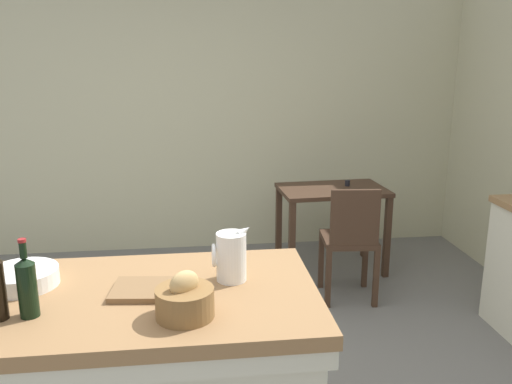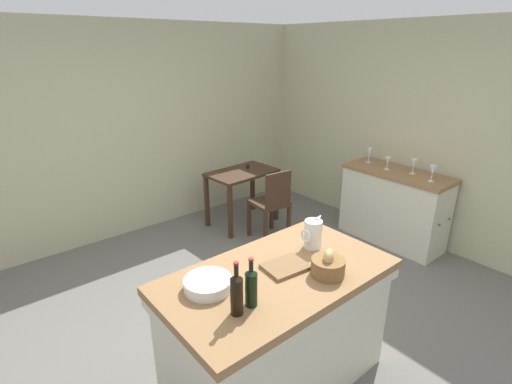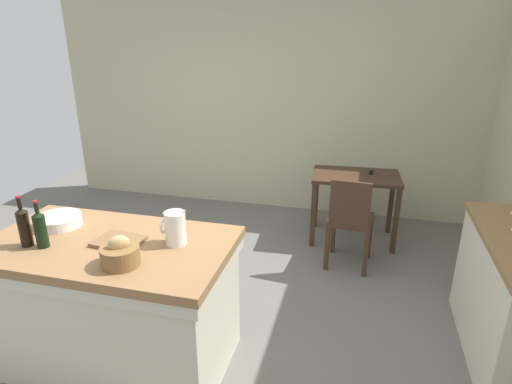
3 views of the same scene
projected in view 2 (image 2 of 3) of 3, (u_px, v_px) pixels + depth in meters
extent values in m
plane|color=#66635E|center=(267.00, 327.00, 3.38)|extent=(6.76, 6.76, 0.00)
cube|color=#B7B28E|center=(130.00, 132.00, 4.79)|extent=(5.32, 0.12, 2.60)
cube|color=#B7B28E|center=(436.00, 138.00, 4.47)|extent=(0.12, 5.20, 2.60)
cube|color=olive|center=(278.00, 276.00, 2.54)|extent=(1.56, 0.87, 0.06)
cube|color=beige|center=(277.00, 285.00, 2.57)|extent=(1.54, 0.85, 0.08)
cube|color=beige|center=(276.00, 332.00, 2.71)|extent=(1.48, 0.79, 0.86)
cube|color=olive|center=(398.00, 173.00, 4.58)|extent=(0.52, 1.25, 0.04)
cube|color=beige|center=(393.00, 208.00, 4.74)|extent=(0.49, 1.22, 0.87)
sphere|color=brown|center=(440.00, 225.00, 4.20)|extent=(0.03, 0.03, 0.03)
sphere|color=brown|center=(450.00, 219.00, 4.34)|extent=(0.03, 0.03, 0.03)
cube|color=#3D281C|center=(242.00, 173.00, 5.12)|extent=(0.93, 0.61, 0.04)
cube|color=#3D281C|center=(230.00, 212.00, 4.82)|extent=(0.05, 0.05, 0.71)
cube|color=#3D281C|center=(276.00, 196.00, 5.35)|extent=(0.05, 0.05, 0.71)
cube|color=#3D281C|center=(207.00, 202.00, 5.15)|extent=(0.05, 0.05, 0.71)
cube|color=#3D281C|center=(252.00, 187.00, 5.68)|extent=(0.05, 0.05, 0.71)
cylinder|color=black|center=(248.00, 166.00, 5.23)|extent=(0.04, 0.04, 0.05)
cube|color=#3D281C|center=(269.00, 203.00, 4.80)|extent=(0.43, 0.43, 0.04)
cube|color=#3D281C|center=(278.00, 189.00, 4.58)|extent=(0.36, 0.06, 0.42)
cube|color=#3D281C|center=(272.00, 213.00, 5.12)|extent=(0.04, 0.04, 0.45)
cube|color=#3D281C|center=(249.00, 219.00, 4.93)|extent=(0.04, 0.04, 0.45)
cube|color=#3D281C|center=(289.00, 222.00, 4.84)|extent=(0.04, 0.04, 0.45)
cube|color=#3D281C|center=(266.00, 230.00, 4.65)|extent=(0.04, 0.04, 0.45)
cylinder|color=white|center=(313.00, 234.00, 2.81)|extent=(0.13, 0.13, 0.21)
cone|color=white|center=(319.00, 217.00, 2.81)|extent=(0.07, 0.04, 0.06)
torus|color=white|center=(306.00, 236.00, 2.77)|extent=(0.02, 0.10, 0.10)
cylinder|color=white|center=(208.00, 284.00, 2.35)|extent=(0.30, 0.30, 0.07)
cylinder|color=brown|center=(328.00, 267.00, 2.49)|extent=(0.22, 0.22, 0.11)
ellipsoid|color=tan|center=(329.00, 257.00, 2.46)|extent=(0.14, 0.12, 0.10)
cube|color=brown|center=(286.00, 267.00, 2.58)|extent=(0.31, 0.25, 0.02)
cylinder|color=black|center=(251.00, 289.00, 2.18)|extent=(0.07, 0.07, 0.21)
cone|color=black|center=(251.00, 272.00, 2.14)|extent=(0.07, 0.07, 0.02)
cylinder|color=black|center=(251.00, 264.00, 2.12)|extent=(0.03, 0.03, 0.07)
cylinder|color=maroon|center=(251.00, 259.00, 2.11)|extent=(0.03, 0.03, 0.01)
cylinder|color=black|center=(237.00, 297.00, 2.11)|extent=(0.07, 0.07, 0.22)
cone|color=black|center=(236.00, 277.00, 2.06)|extent=(0.07, 0.07, 0.03)
cylinder|color=black|center=(236.00, 269.00, 2.04)|extent=(0.03, 0.03, 0.08)
cylinder|color=maroon|center=(236.00, 263.00, 2.03)|extent=(0.03, 0.03, 0.01)
cylinder|color=white|center=(431.00, 181.00, 4.23)|extent=(0.06, 0.06, 0.00)
cylinder|color=white|center=(431.00, 178.00, 4.22)|extent=(0.01, 0.01, 0.07)
cone|color=white|center=(433.00, 170.00, 4.18)|extent=(0.07, 0.07, 0.11)
cylinder|color=white|center=(412.00, 173.00, 4.48)|extent=(0.06, 0.06, 0.00)
cylinder|color=white|center=(413.00, 170.00, 4.47)|extent=(0.01, 0.01, 0.07)
cone|color=white|center=(414.00, 163.00, 4.44)|extent=(0.07, 0.07, 0.10)
cylinder|color=white|center=(387.00, 169.00, 4.64)|extent=(0.06, 0.06, 0.00)
cylinder|color=white|center=(387.00, 166.00, 4.63)|extent=(0.01, 0.01, 0.06)
cone|color=white|center=(388.00, 161.00, 4.60)|extent=(0.07, 0.07, 0.09)
cylinder|color=white|center=(368.00, 162.00, 4.91)|extent=(0.06, 0.06, 0.00)
cylinder|color=white|center=(369.00, 159.00, 4.90)|extent=(0.01, 0.01, 0.07)
cone|color=white|center=(370.00, 152.00, 4.87)|extent=(0.07, 0.07, 0.11)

